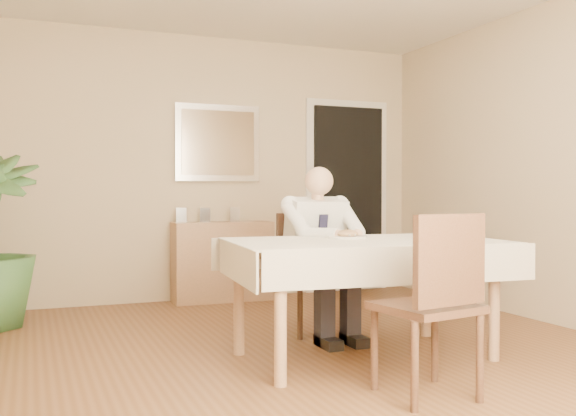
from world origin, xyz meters
name	(u,v)px	position (x,y,z in m)	size (l,w,h in m)	color
room	(309,154)	(0.00, 0.00, 1.30)	(5.00, 5.02, 2.60)	brown
doorway	(348,198)	(1.55, 2.46, 1.00)	(0.96, 0.07, 2.10)	silver
mirror	(218,143)	(0.11, 2.47, 1.55)	(0.86, 0.04, 0.76)	silver
dining_table	(364,253)	(0.34, -0.11, 0.67)	(1.81, 1.17, 0.75)	#AB7B53
chair_far	(308,265)	(0.34, 0.77, 0.50)	(0.45, 0.45, 0.90)	#41291C
chair_near	(436,295)	(0.26, -1.00, 0.54)	(0.52, 0.52, 0.95)	#41291C
seated_man	(325,243)	(0.34, 0.49, 0.69)	(0.48, 0.72, 1.24)	white
plate	(348,237)	(0.31, 0.07, 0.76)	(0.26, 0.26, 0.02)	white
food	(348,234)	(0.31, 0.07, 0.78)	(0.14, 0.14, 0.06)	brown
knife	(357,235)	(0.35, 0.01, 0.78)	(0.01, 0.01, 0.13)	silver
fork	(346,235)	(0.27, 0.01, 0.78)	(0.01, 0.01, 0.13)	silver
coffee_mug	(449,232)	(0.86, -0.28, 0.80)	(0.13, 0.13, 0.10)	white
sideboard	(223,261)	(0.11, 2.32, 0.39)	(0.96, 0.33, 0.77)	#AB7B53
photo_frame_left	(181,215)	(-0.29, 2.37, 0.84)	(0.10, 0.02, 0.14)	silver
photo_frame_center	(205,215)	(-0.06, 2.34, 0.84)	(0.10, 0.02, 0.14)	silver
photo_frame_right	(235,215)	(0.24, 2.34, 0.84)	(0.10, 0.02, 0.14)	silver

